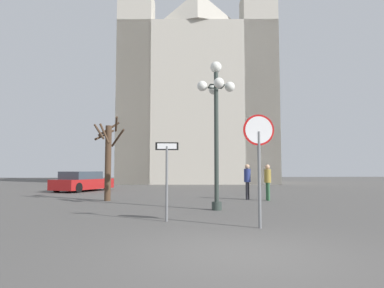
{
  "coord_description": "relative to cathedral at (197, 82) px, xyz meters",
  "views": [
    {
      "loc": [
        -1.54,
        -5.82,
        1.45
      ],
      "look_at": [
        1.08,
        16.28,
        3.13
      ],
      "focal_mm": 31.88,
      "sensor_mm": 36.0,
      "label": 1
    }
  ],
  "objects": [
    {
      "name": "cathedral",
      "position": [
        0.0,
        0.0,
        0.0
      ],
      "size": [
        17.51,
        12.81,
        38.97
      ],
      "color": "#BCB5A5",
      "rests_on": "ground"
    },
    {
      "name": "stop_sign",
      "position": [
        -2.32,
        -29.05,
        -9.35
      ],
      "size": [
        0.79,
        0.09,
        2.85
      ],
      "color": "slate",
      "rests_on": "ground"
    },
    {
      "name": "ground_plane",
      "position": [
        -3.47,
        -31.58,
        -11.36
      ],
      "size": [
        120.0,
        120.0,
        0.0
      ],
      "primitive_type": "plane",
      "color": "#514F4C"
    },
    {
      "name": "one_way_arrow_sign",
      "position": [
        -4.59,
        -27.69,
        -9.96
      ],
      "size": [
        0.66,
        0.07,
        2.23
      ],
      "color": "slate",
      "rests_on": "ground"
    },
    {
      "name": "pedestrian_standing",
      "position": [
        0.45,
        -21.72,
        -10.33
      ],
      "size": [
        0.32,
        0.32,
        1.7
      ],
      "color": "#33663F",
      "rests_on": "ground"
    },
    {
      "name": "bare_tree",
      "position": [
        -7.07,
        -20.94,
        -9.32
      ],
      "size": [
        1.5,
        1.49,
        3.96
      ],
      "color": "#473323",
      "rests_on": "ground"
    },
    {
      "name": "pedestrian_walking",
      "position": [
        -0.37,
        -21.13,
        -10.32
      ],
      "size": [
        0.32,
        0.32,
        1.72
      ],
      "color": "black",
      "rests_on": "ground"
    },
    {
      "name": "street_lamp",
      "position": [
        -2.67,
        -25.2,
        -7.67
      ],
      "size": [
        1.41,
        1.41,
        5.46
      ],
      "color": "#2D3833",
      "rests_on": "ground"
    },
    {
      "name": "parked_car_near_red",
      "position": [
        -9.66,
        -13.46,
        -10.73
      ],
      "size": [
        3.75,
        4.89,
        1.33
      ],
      "color": "maroon",
      "rests_on": "ground"
    }
  ]
}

